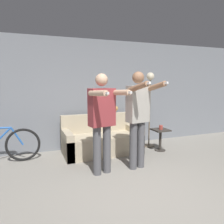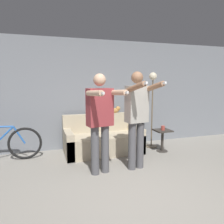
# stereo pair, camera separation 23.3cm
# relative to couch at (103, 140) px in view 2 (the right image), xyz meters

# --- Properties ---
(ground_plane) EXTENTS (16.00, 16.00, 0.00)m
(ground_plane) POSITION_rel_couch_xyz_m (-0.06, -2.30, -0.28)
(ground_plane) COLOR gray
(wall_back) EXTENTS (10.00, 0.05, 2.60)m
(wall_back) POSITION_rel_couch_xyz_m (-0.06, 0.54, 1.02)
(wall_back) COLOR gray
(wall_back) RESTS_ON ground_plane
(couch) EXTENTS (1.72, 0.83, 0.85)m
(couch) POSITION_rel_couch_xyz_m (0.00, 0.00, 0.00)
(couch) COLOR beige
(couch) RESTS_ON ground_plane
(person_left) EXTENTS (0.59, 0.74, 1.75)m
(person_left) POSITION_rel_couch_xyz_m (-0.35, -1.11, 0.74)
(person_left) COLOR #56565B
(person_left) RESTS_ON ground_plane
(person_right) EXTENTS (0.53, 0.71, 1.79)m
(person_right) POSITION_rel_couch_xyz_m (0.34, -1.11, 0.76)
(person_right) COLOR #56565B
(person_right) RESTS_ON ground_plane
(cat) EXTENTS (0.49, 0.12, 0.16)m
(cat) POSITION_rel_couch_xyz_m (0.34, 0.30, 0.65)
(cat) COLOR tan
(cat) RESTS_ON couch
(floor_lamp) EXTENTS (0.29, 0.29, 1.83)m
(floor_lamp) POSITION_rel_couch_xyz_m (1.26, 0.05, 1.03)
(floor_lamp) COLOR #756047
(floor_lamp) RESTS_ON ground_plane
(side_table) EXTENTS (0.36, 0.36, 0.51)m
(side_table) POSITION_rel_couch_xyz_m (1.33, -0.36, 0.08)
(side_table) COLOR #38332D
(side_table) RESTS_ON ground_plane
(cup) EXTENTS (0.09, 0.09, 0.10)m
(cup) POSITION_rel_couch_xyz_m (1.32, -0.38, 0.28)
(cup) COLOR #B7473D
(cup) RESTS_ON side_table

